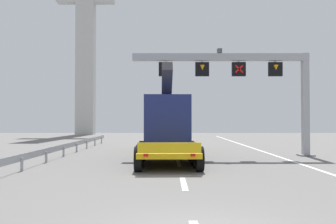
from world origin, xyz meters
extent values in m
cube|color=silver|center=(-0.04, 5.93, 0.01)|extent=(0.20, 2.60, 0.01)
cube|color=silver|center=(-0.04, 11.90, 0.01)|extent=(0.20, 2.60, 0.01)
cube|color=silver|center=(-0.04, 17.87, 0.01)|extent=(0.20, 2.60, 0.01)
cube|color=silver|center=(-0.04, 23.83, 0.01)|extent=(0.20, 2.60, 0.01)
cube|color=silver|center=(-0.04, 29.80, 0.01)|extent=(0.20, 2.60, 0.01)
cube|color=silver|center=(-0.04, 35.77, 0.01)|extent=(0.20, 2.60, 0.01)
cube|color=silver|center=(-0.04, 41.73, 0.01)|extent=(0.20, 2.60, 0.01)
cube|color=silver|center=(-0.04, 47.70, 0.01)|extent=(0.20, 2.60, 0.01)
cube|color=silver|center=(-0.04, 53.67, 0.01)|extent=(0.20, 2.60, 0.01)
cube|color=silver|center=(6.20, 12.00, 0.01)|extent=(0.20, 63.00, 0.01)
cube|color=#9EA0A5|center=(8.09, 15.80, 3.25)|extent=(0.40, 0.40, 6.49)
cube|color=slate|center=(8.09, 15.80, 0.04)|extent=(0.90, 0.90, 0.08)
cube|color=#9EA0A5|center=(2.73, 15.80, 6.24)|extent=(11.13, 0.44, 0.44)
cube|color=#4C4C51|center=(2.67, 15.80, 6.64)|extent=(0.28, 0.40, 0.28)
cube|color=black|center=(6.20, 15.80, 5.48)|extent=(0.86, 0.24, 0.88)
cube|color=#9EA0A5|center=(6.20, 15.80, 5.97)|extent=(0.08, 0.08, 0.16)
cone|color=orange|center=(6.20, 15.67, 5.57)|extent=(0.31, 0.31, 0.31)
cube|color=black|center=(3.88, 15.80, 5.48)|extent=(0.86, 0.24, 0.88)
cube|color=#9EA0A5|center=(3.88, 15.80, 5.97)|extent=(0.08, 0.08, 0.16)
cube|color=red|center=(3.88, 15.67, 5.48)|extent=(0.53, 0.02, 0.53)
cube|color=red|center=(3.88, 15.67, 5.48)|extent=(0.53, 0.02, 0.53)
cube|color=black|center=(1.57, 15.80, 5.48)|extent=(0.86, 0.24, 0.88)
cube|color=#9EA0A5|center=(1.57, 15.80, 5.97)|extent=(0.08, 0.08, 0.16)
cone|color=orange|center=(1.57, 15.67, 5.57)|extent=(0.31, 0.31, 0.31)
cube|color=black|center=(-0.75, 15.80, 5.48)|extent=(0.86, 0.24, 0.88)
cube|color=#9EA0A5|center=(-0.75, 15.80, 5.97)|extent=(0.08, 0.08, 0.16)
cube|color=red|center=(-0.75, 15.67, 5.48)|extent=(0.53, 0.02, 0.53)
cube|color=red|center=(-0.75, 15.67, 5.48)|extent=(0.53, 0.02, 0.53)
cube|color=yellow|center=(-0.68, 13.45, 0.73)|extent=(3.07, 10.47, 0.24)
cube|color=yellow|center=(-0.54, 8.17, 1.10)|extent=(2.66, 0.15, 0.44)
cylinder|color=black|center=(-1.91, 8.91, 0.55)|extent=(0.35, 1.11, 1.10)
cylinder|color=black|center=(0.79, 8.98, 0.55)|extent=(0.35, 1.11, 1.10)
cylinder|color=black|center=(-1.94, 9.96, 0.55)|extent=(0.35, 1.11, 1.10)
cylinder|color=black|center=(0.76, 10.03, 0.55)|extent=(0.35, 1.11, 1.10)
cylinder|color=black|center=(-1.96, 11.01, 0.55)|extent=(0.35, 1.11, 1.10)
cylinder|color=black|center=(0.73, 11.08, 0.55)|extent=(0.35, 1.11, 1.10)
cylinder|color=black|center=(-1.99, 12.06, 0.55)|extent=(0.35, 1.11, 1.10)
cylinder|color=black|center=(0.71, 12.13, 0.55)|extent=(0.35, 1.11, 1.10)
cylinder|color=black|center=(-2.02, 13.11, 0.55)|extent=(0.35, 1.11, 1.10)
cylinder|color=black|center=(0.68, 13.18, 0.55)|extent=(0.35, 1.11, 1.10)
cube|color=gold|center=(-0.86, 20.55, 2.10)|extent=(2.66, 3.27, 3.10)
cube|color=black|center=(-0.86, 20.55, 2.80)|extent=(2.69, 3.29, 0.60)
cylinder|color=black|center=(-2.18, 21.39, 0.55)|extent=(0.37, 1.11, 1.10)
cylinder|color=black|center=(0.40, 21.46, 0.55)|extent=(0.37, 1.11, 1.10)
cylinder|color=black|center=(-2.12, 19.39, 0.55)|extent=(0.37, 1.11, 1.10)
cylinder|color=black|center=(0.45, 19.46, 0.55)|extent=(0.37, 1.11, 1.10)
cube|color=navy|center=(-0.69, 13.85, 2.20)|extent=(2.53, 5.78, 2.70)
cube|color=#2D2D33|center=(-0.67, 12.99, 4.15)|extent=(0.64, 2.96, 2.29)
cube|color=red|center=(-1.52, 8.10, 0.80)|extent=(0.20, 0.07, 0.12)
cube|color=red|center=(0.44, 8.16, 0.80)|extent=(0.20, 0.07, 0.12)
cube|color=#999EA3|center=(-7.09, 13.71, 0.60)|extent=(0.04, 31.42, 0.32)
cube|color=#999EA3|center=(-7.03, 9.00, 0.30)|extent=(0.10, 0.10, 0.60)
cube|color=#999EA3|center=(-7.03, 12.14, 0.30)|extent=(0.10, 0.10, 0.60)
cube|color=#999EA3|center=(-7.03, 15.28, 0.30)|extent=(0.10, 0.10, 0.60)
cube|color=#999EA3|center=(-7.03, 18.43, 0.30)|extent=(0.10, 0.10, 0.60)
cube|color=#999EA3|center=(-7.03, 21.57, 0.30)|extent=(0.10, 0.10, 0.60)
cube|color=#999EA3|center=(-7.03, 24.71, 0.30)|extent=(0.10, 0.10, 0.60)
cube|color=#999EA3|center=(-7.03, 27.85, 0.30)|extent=(0.10, 0.10, 0.60)
cube|color=#B7B7B2|center=(-13.56, 49.22, 17.26)|extent=(2.80, 2.00, 34.52)
camera|label=1|loc=(-0.60, -6.77, 2.26)|focal=38.25mm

